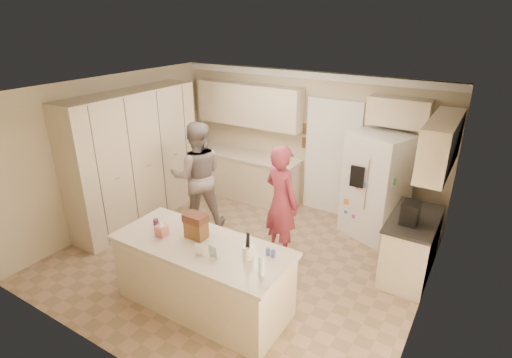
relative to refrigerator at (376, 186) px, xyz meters
The scene contains 41 objects.
floor 2.54m from the refrigerator, 129.42° to the right, with size 5.20×4.60×0.02m, color #A28167.
ceiling 2.92m from the refrigerator, 129.42° to the right, with size 5.20×4.60×0.02m, color white.
wall_back 1.63m from the refrigerator, 162.44° to the left, with size 5.20×0.02×2.60m, color beige.
wall_front 4.43m from the refrigerator, 109.98° to the right, with size 5.20×0.02×2.60m, color beige.
wall_left 4.52m from the refrigerator, 156.00° to the right, with size 0.02×4.60×2.60m, color beige.
wall_right 2.18m from the refrigerator, 58.96° to the right, with size 0.02×4.60×2.60m, color beige.
crown_back 2.26m from the refrigerator, 164.18° to the left, with size 5.20×0.08×0.12m, color white.
pantry_bank 4.15m from the refrigerator, 156.78° to the right, with size 0.60×2.60×2.35m, color beige.
back_base_cab 2.70m from the refrigerator, behind, with size 2.20×0.60×0.88m, color beige.
back_countertop 2.66m from the refrigerator, behind, with size 2.24×0.63×0.04m, color beige.
back_upper_cab 2.85m from the refrigerator, behind, with size 2.20×0.35×0.80m, color beige.
doorway_opening 1.07m from the refrigerator, 154.96° to the left, with size 0.90×0.06×2.10m, color black.
doorway_casing 1.05m from the refrigerator, 156.71° to the left, with size 1.02×0.03×2.22m, color white.
wall_frame_upper 1.68m from the refrigerator, 163.62° to the left, with size 0.15×0.02×0.20m, color brown.
wall_frame_lower 1.60m from the refrigerator, 163.62° to the left, with size 0.15×0.02×0.20m, color brown.
refrigerator is the anchor object (origin of this frame).
fridge_seam 0.35m from the refrigerator, 90.00° to the right, with size 0.01×0.02×1.78m, color gray.
fridge_dispenser 0.49m from the refrigerator, 121.08° to the right, with size 0.22×0.03×0.35m, color black.
fridge_handle_l 0.40m from the refrigerator, 97.70° to the right, with size 0.02×0.02×0.85m, color silver.
fridge_handle_r 0.40m from the refrigerator, 82.30° to the right, with size 0.02×0.02×0.85m, color silver.
over_fridge_cab 1.24m from the refrigerator, 63.85° to the left, with size 0.95×0.35×0.45m, color beige.
right_base_cab 1.24m from the refrigerator, 46.40° to the right, with size 0.60×1.20×0.88m, color beige.
right_countertop 1.14m from the refrigerator, 46.77° to the right, with size 0.63×1.24×0.04m, color #2D2B28.
right_upper_cab 1.53m from the refrigerator, 34.58° to the right, with size 0.35×1.50×0.70m, color beige.
coffee_maker 1.28m from the refrigerator, 54.27° to the right, with size 0.22×0.28×0.30m, color black.
island_base 3.24m from the refrigerator, 114.01° to the right, with size 2.20×0.90×0.88m, color beige.
island_top 3.21m from the refrigerator, 114.01° to the right, with size 2.28×0.96×0.05m, color beige.
utensil_crock 2.96m from the refrigerator, 102.83° to the right, with size 0.13×0.13×0.15m, color white.
tissue_box 3.56m from the refrigerator, 121.47° to the right, with size 0.13×0.13×0.14m, color #CE7270.
tissue_plume 3.56m from the refrigerator, 121.47° to the right, with size 0.08×0.08×0.08m, color white.
dollhouse_body 3.19m from the refrigerator, 117.21° to the right, with size 0.26×0.18×0.22m, color brown.
dollhouse_roof 3.20m from the refrigerator, 117.21° to the right, with size 0.28×0.20×0.10m, color #592D1E.
jam_jar 3.57m from the refrigerator, 126.16° to the right, with size 0.07×0.07×0.09m, color #59263F.
greeting_card_a 3.34m from the refrigerator, 110.26° to the right, with size 0.12×0.01×0.16m, color white.
greeting_card_b 3.24m from the refrigerator, 108.08° to the right, with size 0.12×0.01×0.16m, color silver.
water_bottle 3.11m from the refrigerator, 96.60° to the right, with size 0.07×0.07×0.24m, color silver.
shaker_salt 2.76m from the refrigerator, 100.17° to the right, with size 0.05×0.05×0.09m, color #464A9C.
shaker_pepper 2.75m from the refrigerator, 98.73° to the right, with size 0.05×0.05×0.09m, color #464A9C.
teen_boy 3.01m from the refrigerator, 155.14° to the right, with size 0.92×0.72×1.90m, color #9A9692.
teen_girl 1.70m from the refrigerator, 127.93° to the right, with size 0.66×0.43×1.80m, color #BA3652.
fridge_magnets 0.36m from the refrigerator, 90.00° to the right, with size 0.76×0.02×1.44m, color tan, non-canonical shape.
Camera 1 is at (2.97, -4.32, 3.54)m, focal length 28.00 mm.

